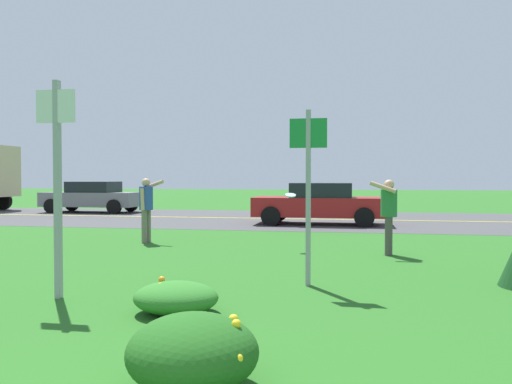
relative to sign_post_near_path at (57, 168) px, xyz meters
The scene contains 12 objects.
ground_plane 5.41m from the sign_post_near_path, 60.18° to the left, with size 120.00×120.00×0.00m, color #26601E.
highway_strip 14.27m from the sign_post_near_path, 79.65° to the left, with size 120.00×9.50×0.01m, color #424244.
highway_center_stripe 14.27m from the sign_post_near_path, 79.65° to the left, with size 120.00×0.16×0.00m, color yellow.
daylily_clump_front_right 4.01m from the sign_post_near_path, 43.37° to the right, with size 1.02×1.02×0.58m.
daylily_clump_front_left 2.45m from the sign_post_near_path, 13.76° to the right, with size 1.03×0.91×0.40m.
sign_post_near_path is the anchor object (origin of this frame).
sign_post_by_roadside 3.56m from the sign_post_near_path, 24.03° to the left, with size 0.56×0.10×2.65m.
person_thrower_blue_shirt 6.03m from the sign_post_near_path, 101.39° to the left, with size 0.59×0.52×1.62m.
person_catcher_green_shirt 6.76m from the sign_post_near_path, 46.10° to the left, with size 0.58×0.52×1.59m.
frisbee_pale_blue 5.87m from the sign_post_near_path, 64.42° to the left, with size 0.25×0.24×0.12m.
car_red_center_left 12.16m from the sign_post_near_path, 76.85° to the left, with size 4.50×2.00×1.45m.
car_gray_center_right 18.04m from the sign_post_near_path, 116.85° to the left, with size 4.50×2.00×1.45m.
Camera 1 is at (1.37, -1.28, 1.63)m, focal length 36.24 mm.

